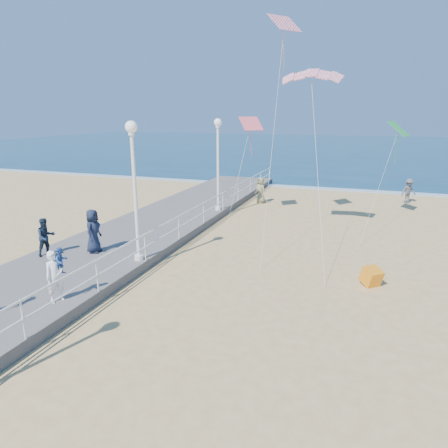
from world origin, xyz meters
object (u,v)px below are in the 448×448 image
(box_kite, at_px, (371,278))
(spectator_7, at_px, (46,237))
(toddler_held, at_px, (61,261))
(beach_walker_c, at_px, (261,190))
(spectator_4, at_px, (93,231))
(beach_walker_a, at_px, (409,191))
(lamp_post_far, at_px, (218,155))
(lamp_post_mid, at_px, (134,177))
(woman_holding_toddler, at_px, (55,276))

(box_kite, bearing_deg, spectator_7, 149.41)
(toddler_held, xyz_separation_m, beach_walker_c, (1.74, 17.35, -0.78))
(spectator_4, bearing_deg, beach_walker_c, -26.32)
(toddler_held, distance_m, beach_walker_a, 23.61)
(spectator_7, height_order, beach_walker_a, spectator_7)
(lamp_post_far, distance_m, beach_walker_c, 5.49)
(lamp_post_mid, height_order, spectator_4, lamp_post_mid)
(beach_walker_c, bearing_deg, spectator_7, -74.05)
(toddler_held, bearing_deg, beach_walker_a, -7.70)
(lamp_post_mid, distance_m, woman_holding_toddler, 4.70)
(beach_walker_a, bearing_deg, lamp_post_mid, -157.17)
(beach_walker_a, height_order, box_kite, beach_walker_a)
(toddler_held, distance_m, spectator_7, 4.67)
(toddler_held, distance_m, beach_walker_c, 17.46)
(spectator_4, xyz_separation_m, spectator_7, (-1.56, -0.96, -0.14))
(lamp_post_far, bearing_deg, box_kite, -41.47)
(woman_holding_toddler, height_order, toddler_held, toddler_held)
(woman_holding_toddler, height_order, beach_walker_c, woman_holding_toddler)
(lamp_post_far, height_order, woman_holding_toddler, lamp_post_far)
(woman_holding_toddler, distance_m, toddler_held, 0.51)
(woman_holding_toddler, xyz_separation_m, box_kite, (9.10, 5.34, -0.91))
(woman_holding_toddler, distance_m, spectator_7, 4.64)
(lamp_post_far, xyz_separation_m, beach_walker_c, (1.45, 4.51, -2.77))
(spectator_7, xyz_separation_m, box_kite, (12.44, 2.13, -0.87))
(toddler_held, bearing_deg, lamp_post_far, 19.73)
(toddler_held, height_order, beach_walker_c, toddler_held)
(toddler_held, distance_m, box_kite, 10.44)
(lamp_post_mid, xyz_separation_m, lamp_post_far, (0.00, 9.00, 0.00))
(lamp_post_far, bearing_deg, spectator_7, -111.15)
(beach_walker_a, bearing_deg, lamp_post_far, -178.52)
(toddler_held, relative_size, box_kite, 1.41)
(toddler_held, height_order, box_kite, toddler_held)
(beach_walker_c, xyz_separation_m, box_kite, (7.21, -12.16, -0.59))
(beach_walker_a, xyz_separation_m, box_kite, (-2.40, -15.50, -0.55))
(beach_walker_a, relative_size, box_kite, 2.85)
(lamp_post_mid, height_order, box_kite, lamp_post_mid)
(toddler_held, height_order, beach_walker_a, toddler_held)
(lamp_post_mid, distance_m, beach_walker_a, 20.35)
(lamp_post_far, xyz_separation_m, spectator_4, (-2.22, -8.82, -2.35))
(lamp_post_mid, height_order, beach_walker_a, lamp_post_mid)
(spectator_7, relative_size, beach_walker_a, 0.90)
(lamp_post_far, xyz_separation_m, woman_holding_toddler, (-0.44, -12.99, -2.45))
(lamp_post_far, relative_size, beach_walker_a, 3.11)
(toddler_held, relative_size, beach_walker_c, 0.47)
(lamp_post_far, relative_size, box_kite, 8.87)
(toddler_held, height_order, spectator_7, toddler_held)
(lamp_post_far, bearing_deg, lamp_post_mid, -90.00)
(lamp_post_far, height_order, spectator_4, lamp_post_far)
(lamp_post_far, bearing_deg, woman_holding_toddler, -91.96)
(spectator_4, height_order, beach_walker_c, spectator_4)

